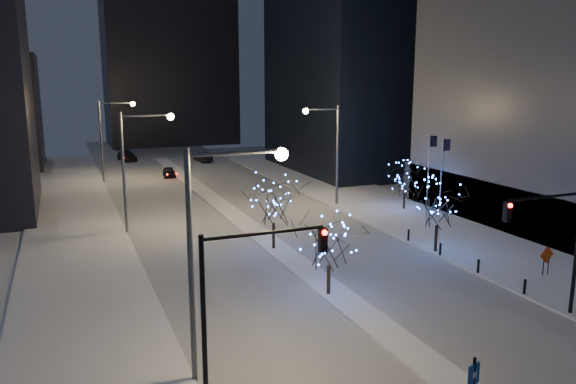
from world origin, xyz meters
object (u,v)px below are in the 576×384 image
street_lamp_w_near (215,232)px  holiday_tree_plaza_far (405,179)px  traffic_signal_east (557,234)px  car_near (169,172)px  street_lamp_east (329,142)px  car_mid (203,157)px  holiday_tree_plaza_near (438,204)px  construction_sign (547,258)px  street_lamp_w_far (109,130)px  street_lamp_w_mid (136,155)px  holiday_tree_median_far (273,202)px  holiday_tree_median_near (329,242)px  car_far (127,156)px  traffic_signal_west (242,286)px

street_lamp_w_near → holiday_tree_plaza_far: size_ratio=2.09×
traffic_signal_east → car_near: 53.21m
street_lamp_w_near → street_lamp_east: size_ratio=1.00×
car_mid → holiday_tree_plaza_near: holiday_tree_plaza_near is taller
holiday_tree_plaza_near → construction_sign: bearing=-63.6°
street_lamp_w_far → construction_sign: street_lamp_w_far is taller
street_lamp_w_mid → holiday_tree_median_far: 12.69m
car_near → holiday_tree_plaza_near: 41.95m
street_lamp_w_near → car_near: size_ratio=2.64×
holiday_tree_median_near → holiday_tree_median_far: size_ratio=0.89×
street_lamp_east → traffic_signal_east: street_lamp_east is taller
street_lamp_w_mid → construction_sign: bearing=-42.5°
holiday_tree_median_near → street_lamp_w_mid: bearing=114.5°
holiday_tree_plaza_near → car_mid: bearing=95.5°
car_near → car_mid: 13.77m
street_lamp_w_mid → car_far: street_lamp_w_mid is taller
traffic_signal_west → holiday_tree_median_far: bearing=65.9°
car_mid → traffic_signal_east: bearing=84.8°
street_lamp_w_mid → car_far: (3.75, 43.02, -5.74)m
street_lamp_w_mid → holiday_tree_plaza_far: (25.03, -1.49, -3.39)m
street_lamp_w_mid → street_lamp_east: size_ratio=1.00×
car_far → street_lamp_w_mid: bearing=-103.5°
construction_sign → car_near: bearing=106.2°
car_mid → car_near: bearing=49.7°
street_lamp_w_far → construction_sign: size_ratio=5.14×
street_lamp_w_far → car_near: street_lamp_w_far is taller
traffic_signal_west → holiday_tree_plaza_near: 22.97m
car_near → holiday_tree_plaza_far: 32.83m
street_lamp_w_near → traffic_signal_west: (0.50, -2.00, -1.74)m
street_lamp_w_far → holiday_tree_median_near: (8.44, -43.55, -3.21)m
street_lamp_east → traffic_signal_west: size_ratio=1.43×
construction_sign → street_lamp_east: bearing=96.9°
car_far → holiday_tree_plaza_far: holiday_tree_plaza_far is taller
traffic_signal_west → holiday_tree_median_far: size_ratio=1.27×
street_lamp_w_mid → holiday_tree_plaza_far: bearing=-3.4°
street_lamp_w_near → car_near: street_lamp_w_near is taller
street_lamp_w_far → holiday_tree_median_far: size_ratio=1.82×
street_lamp_east → traffic_signal_east: bearing=-92.3°
street_lamp_w_mid → traffic_signal_east: 31.60m
traffic_signal_east → holiday_tree_plaza_far: (7.15, 24.52, -1.66)m
car_near → holiday_tree_median_near: (1.27, -44.51, 2.65)m
traffic_signal_east → construction_sign: bearing=45.1°
holiday_tree_plaza_near → car_far: bearing=105.4°
street_lamp_w_far → traffic_signal_west: bearing=-89.5°
car_mid → street_lamp_w_far: bearing=32.8°
street_lamp_w_far → holiday_tree_plaza_near: bearing=-63.5°
street_lamp_w_near → traffic_signal_east: (17.88, -1.00, -1.74)m
car_far → car_mid: bearing=-35.2°
car_mid → holiday_tree_plaza_far: 40.58m
holiday_tree_plaza_far → street_lamp_east: bearing=143.2°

